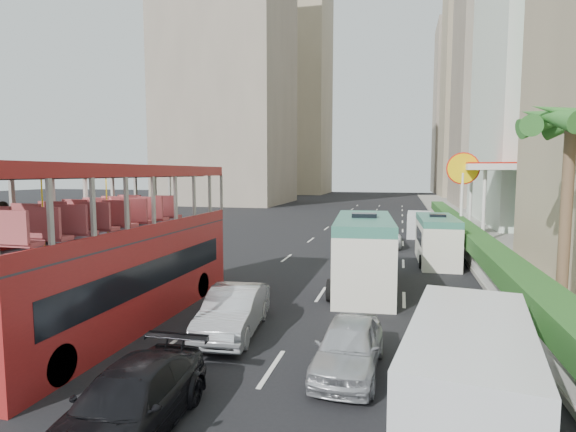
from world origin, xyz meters
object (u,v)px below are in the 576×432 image
(double_decker_bus, at_px, (119,246))
(minibus_far, at_px, (437,240))
(palm_tree, at_px, (566,217))
(van_asset, at_px, (380,245))
(shell_station, at_px, (506,201))
(car_silver_lane_a, at_px, (234,333))
(car_silver_lane_b, at_px, (348,371))
(minibus_near, at_px, (364,253))
(panel_van_near, at_px, (469,378))
(panel_van_far, at_px, (419,224))

(double_decker_bus, xyz_separation_m, minibus_far, (10.52, 12.84, -1.29))
(minibus_far, xyz_separation_m, palm_tree, (3.28, -8.84, 2.14))
(van_asset, relative_size, shell_station, 0.65)
(car_silver_lane_a, relative_size, car_silver_lane_b, 1.12)
(minibus_near, distance_m, panel_van_near, 10.42)
(car_silver_lane_a, relative_size, minibus_far, 0.75)
(panel_van_near, distance_m, palm_tree, 8.93)
(double_decker_bus, bearing_deg, car_silver_lane_a, 1.33)
(van_asset, xyz_separation_m, minibus_far, (3.19, -4.99, 1.24))
(car_silver_lane_a, bearing_deg, minibus_near, 55.90)
(car_silver_lane_a, height_order, car_silver_lane_b, car_silver_lane_a)
(car_silver_lane_a, bearing_deg, palm_tree, 15.36)
(double_decker_bus, xyz_separation_m, car_silver_lane_b, (7.45, -1.68, -2.53))
(palm_tree, relative_size, shell_station, 0.80)
(car_silver_lane_b, distance_m, panel_van_near, 3.33)
(panel_van_near, bearing_deg, minibus_far, 96.63)
(minibus_far, xyz_separation_m, panel_van_near, (-0.61, -16.52, -0.19))
(double_decker_bus, relative_size, car_silver_lane_b, 2.95)
(minibus_far, relative_size, shell_station, 0.70)
(minibus_near, height_order, panel_van_near, minibus_near)
(double_decker_bus, bearing_deg, shell_station, 55.18)
(car_silver_lane_b, bearing_deg, panel_van_near, -37.29)
(minibus_near, bearing_deg, shell_station, 57.29)
(minibus_near, bearing_deg, car_silver_lane_a, -122.80)
(double_decker_bus, distance_m, car_silver_lane_b, 8.05)
(panel_van_far, bearing_deg, minibus_near, -97.93)
(double_decker_bus, distance_m, minibus_far, 16.64)
(double_decker_bus, height_order, minibus_near, double_decker_bus)
(van_asset, distance_m, panel_van_near, 21.69)
(minibus_far, distance_m, panel_van_far, 10.37)
(minibus_near, relative_size, panel_van_far, 1.52)
(van_asset, bearing_deg, panel_van_far, 58.24)
(car_silver_lane_b, xyz_separation_m, minibus_near, (-0.31, 8.04, 1.49))
(palm_tree, bearing_deg, shell_station, 83.40)
(car_silver_lane_a, distance_m, car_silver_lane_b, 4.06)
(double_decker_bus, height_order, panel_van_far, double_decker_bus)
(van_asset, height_order, minibus_near, minibus_near)
(minibus_far, bearing_deg, double_decker_bus, -131.24)
(minibus_far, height_order, panel_van_far, minibus_far)
(minibus_near, bearing_deg, van_asset, 84.39)
(van_asset, height_order, panel_van_near, panel_van_near)
(double_decker_bus, relative_size, minibus_near, 1.63)
(van_asset, relative_size, panel_van_near, 1.01)
(car_silver_lane_b, relative_size, shell_station, 0.47)
(panel_van_near, bearing_deg, palm_tree, 71.85)
(double_decker_bus, relative_size, panel_van_far, 2.49)
(panel_van_near, xyz_separation_m, palm_tree, (3.90, 7.68, 2.34))
(car_silver_lane_a, relative_size, van_asset, 0.80)
(double_decker_bus, relative_size, panel_van_near, 2.11)
(car_silver_lane_b, bearing_deg, van_asset, 92.29)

